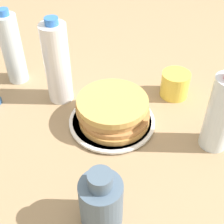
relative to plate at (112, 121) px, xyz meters
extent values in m
plane|color=#9E7F5B|center=(0.01, -0.03, -0.01)|extent=(4.00, 4.00, 0.00)
cylinder|color=white|center=(0.00, 0.00, 0.00)|extent=(0.21, 0.21, 0.01)
cylinder|color=white|center=(0.00, 0.00, 0.00)|extent=(0.23, 0.23, 0.01)
cylinder|color=#B88341|center=(0.00, 0.01, 0.01)|extent=(0.18, 0.18, 0.02)
cylinder|color=#B57B46|center=(-0.01, 0.00, 0.03)|extent=(0.18, 0.18, 0.01)
cylinder|color=#B27F46|center=(-0.01, -0.01, 0.04)|extent=(0.18, 0.18, 0.02)
cylinder|color=tan|center=(-0.01, 0.00, 0.06)|extent=(0.18, 0.18, 0.02)
cylinder|color=yellow|center=(-0.21, 0.08, 0.03)|extent=(0.08, 0.08, 0.07)
cylinder|color=#4C6075|center=(0.24, 0.14, 0.05)|extent=(0.08, 0.08, 0.11)
cylinder|color=#4C6075|center=(0.24, 0.14, 0.12)|extent=(0.05, 0.05, 0.03)
cylinder|color=silver|center=(0.00, -0.36, 0.10)|extent=(0.06, 0.06, 0.21)
cylinder|color=blue|center=(0.00, -0.36, 0.21)|extent=(0.03, 0.03, 0.02)
cylinder|color=white|center=(-0.01, -0.18, 0.11)|extent=(0.07, 0.07, 0.23)
cylinder|color=blue|center=(-0.01, -0.18, 0.23)|extent=(0.04, 0.04, 0.02)
cylinder|color=silver|center=(-0.08, 0.25, 0.09)|extent=(0.07, 0.07, 0.20)
camera|label=1|loc=(0.49, 0.34, 0.57)|focal=50.00mm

